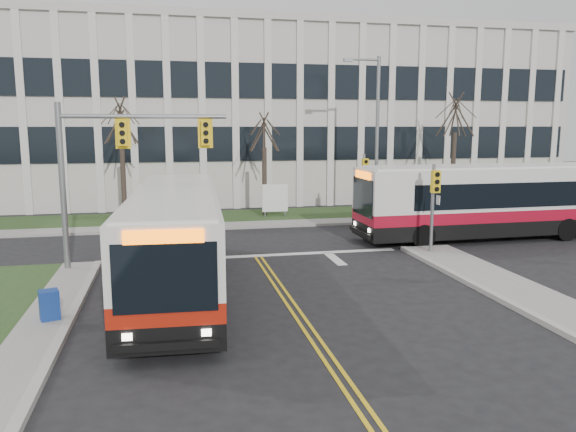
% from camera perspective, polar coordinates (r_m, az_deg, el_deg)
% --- Properties ---
extents(ground, '(120.00, 120.00, 0.00)m').
position_cam_1_polar(ground, '(15.72, 1.58, -10.79)').
color(ground, black).
rests_on(ground, ground).
extents(sidewalk_cross, '(44.00, 1.60, 0.14)m').
position_cam_1_polar(sidewalk_cross, '(31.21, 3.98, -0.62)').
color(sidewalk_cross, '#9E9B93').
rests_on(sidewalk_cross, ground).
extents(building_lawn, '(44.00, 5.00, 0.12)m').
position_cam_1_polar(building_lawn, '(33.88, 2.68, 0.15)').
color(building_lawn, '#2B461E').
rests_on(building_lawn, ground).
extents(office_building, '(40.00, 16.00, 12.00)m').
position_cam_1_polar(office_building, '(45.17, -1.16, 9.98)').
color(office_building, beige).
rests_on(office_building, ground).
extents(mast_arm_signal, '(6.11, 0.38, 6.20)m').
position_cam_1_polar(mast_arm_signal, '(21.66, -17.71, 5.81)').
color(mast_arm_signal, slate).
rests_on(mast_arm_signal, ground).
extents(signal_pole_near, '(0.34, 0.39, 3.80)m').
position_cam_1_polar(signal_pole_near, '(23.97, 14.60, 2.01)').
color(signal_pole_near, slate).
rests_on(signal_pole_near, ground).
extents(signal_pole_far, '(0.34, 0.39, 3.80)m').
position_cam_1_polar(signal_pole_far, '(31.75, 7.76, 3.91)').
color(signal_pole_far, slate).
rests_on(signal_pole_far, ground).
extents(streetlight, '(2.15, 0.25, 9.20)m').
position_cam_1_polar(streetlight, '(32.66, 8.77, 8.77)').
color(streetlight, slate).
rests_on(streetlight, ground).
extents(directory_sign, '(1.50, 0.12, 2.00)m').
position_cam_1_polar(directory_sign, '(32.69, -1.33, 1.80)').
color(directory_sign, slate).
rests_on(directory_sign, ground).
extents(tree_left, '(1.80, 1.80, 7.70)m').
position_cam_1_polar(tree_left, '(32.46, -16.63, 9.06)').
color(tree_left, '#42352B').
rests_on(tree_left, ground).
extents(tree_mid, '(1.80, 1.80, 6.82)m').
position_cam_1_polar(tree_mid, '(33.03, -2.44, 8.33)').
color(tree_mid, '#42352B').
rests_on(tree_mid, ground).
extents(tree_right, '(1.80, 1.80, 8.25)m').
position_cam_1_polar(tree_right, '(36.79, 16.65, 9.64)').
color(tree_right, '#42352B').
rests_on(tree_right, ground).
extents(bus_main, '(3.25, 12.29, 3.25)m').
position_cam_1_polar(bus_main, '(18.62, -11.29, -2.61)').
color(bus_main, silver).
rests_on(bus_main, ground).
extents(bus_cross, '(12.96, 3.03, 3.44)m').
position_cam_1_polar(bus_cross, '(28.39, 19.90, 1.24)').
color(bus_cross, silver).
rests_on(bus_cross, ground).
extents(newspaper_box_blue, '(0.61, 0.58, 0.95)m').
position_cam_1_polar(newspaper_box_blue, '(16.80, -23.07, -8.52)').
color(newspaper_box_blue, navy).
rests_on(newspaper_box_blue, ground).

